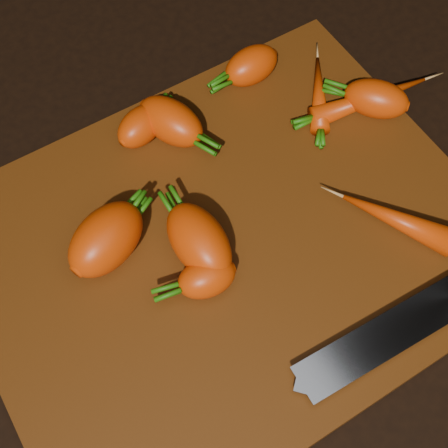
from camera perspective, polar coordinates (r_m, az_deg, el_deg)
ground at (r=0.63m, az=0.48°, el=-2.19°), size 2.00×2.00×0.01m
cutting_board at (r=0.62m, az=0.49°, el=-1.74°), size 0.50×0.40×0.01m
carrot_0 at (r=0.60m, az=-10.74°, el=-1.36°), size 0.10×0.08×0.05m
carrot_1 at (r=0.58m, az=-1.59°, el=-4.91°), size 0.06×0.05×0.04m
carrot_2 at (r=0.67m, az=-4.87°, el=9.34°), size 0.07×0.09×0.05m
carrot_3 at (r=0.59m, az=-2.31°, el=-1.54°), size 0.05×0.09×0.05m
carrot_4 at (r=0.72m, az=2.52°, el=14.28°), size 0.07×0.05×0.04m
carrot_5 at (r=0.67m, az=-7.64°, el=8.87°), size 0.07×0.06×0.04m
carrot_6 at (r=0.71m, az=13.74°, el=11.06°), size 0.08×0.08×0.04m
carrot_7 at (r=0.71m, az=8.67°, el=11.75°), size 0.08×0.10×0.02m
carrot_8 at (r=0.72m, az=13.17°, el=11.11°), size 0.14×0.05×0.02m
carrot_9 at (r=0.63m, az=15.52°, el=0.39°), size 0.08×0.11×0.03m
knife at (r=0.60m, az=17.13°, el=-8.26°), size 0.34×0.05×0.02m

